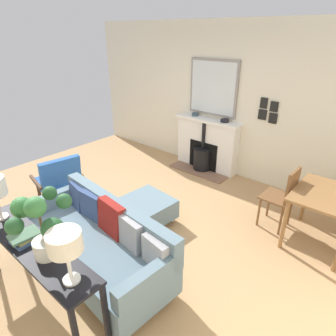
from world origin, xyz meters
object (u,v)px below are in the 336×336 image
object	(u,v)px
mantel_bowl_near	(195,114)
sofa	(99,242)
console_table	(34,252)
dining_table	(325,202)
potted_plant	(40,221)
armchair_accent	(59,178)
table_lamp_far_end	(65,244)
dining_chair_near_fireplace	(284,194)
book_stack	(26,237)
fireplace	(206,147)
mantel_bowl_far	(225,120)
ottoman	(148,208)

from	to	relation	value
mantel_bowl_near	sofa	distance (m)	3.33
console_table	dining_table	bearing A→B (deg)	147.00
mantel_bowl_near	potted_plant	world-z (taller)	potted_plant
armchair_accent	potted_plant	distance (m)	2.26
mantel_bowl_near	table_lamp_far_end	world-z (taller)	table_lamp_far_end
armchair_accent	dining_chair_near_fireplace	distance (m)	3.34
book_stack	fireplace	bearing A→B (deg)	-172.72
armchair_accent	dining_chair_near_fireplace	world-z (taller)	dining_chair_near_fireplace
mantel_bowl_far	ottoman	bearing A→B (deg)	1.05
book_stack	dining_table	world-z (taller)	book_stack
book_stack	dining_chair_near_fireplace	size ratio (longest dim) A/B	0.30
sofa	book_stack	distance (m)	0.86
console_table	table_lamp_far_end	bearing A→B (deg)	90.00
fireplace	book_stack	bearing A→B (deg)	7.28
mantel_bowl_near	potted_plant	distance (m)	3.99
mantel_bowl_far	dining_table	xyz separation A→B (m)	(1.01, 2.07, -0.43)
fireplace	book_stack	xyz separation A→B (m)	(3.80, 0.49, 0.34)
ottoman	console_table	world-z (taller)	console_table
sofa	console_table	bearing A→B (deg)	-0.55
table_lamp_far_end	book_stack	distance (m)	0.82
sofa	ottoman	world-z (taller)	sofa
fireplace	mantel_bowl_near	bearing A→B (deg)	-96.28
fireplace	armchair_accent	xyz separation A→B (m)	(2.64, -0.98, 0.02)
potted_plant	dining_table	size ratio (longest dim) A/B	0.71
ottoman	mantel_bowl_far	bearing A→B (deg)	-178.95
armchair_accent	potted_plant	xyz separation A→B (m)	(1.14, 1.83, 0.67)
ottoman	armchair_accent	bearing A→B (deg)	-67.09
sofa	console_table	xyz separation A→B (m)	(0.71, -0.01, 0.32)
sofa	fireplace	bearing A→B (deg)	-169.20
console_table	dining_table	world-z (taller)	console_table
sofa	armchair_accent	bearing A→B (deg)	-105.71
fireplace	book_stack	distance (m)	3.85
dining_table	dining_chair_near_fireplace	world-z (taller)	dining_chair_near_fireplace
console_table	armchair_accent	bearing A→B (deg)	-126.46
sofa	potted_plant	xyz separation A→B (m)	(0.70, 0.26, 0.79)
console_table	fireplace	bearing A→B (deg)	-171.30
ottoman	dining_table	size ratio (longest dim) A/B	0.80
sofa	dining_table	xyz separation A→B (m)	(-2.11, 1.83, 0.28)
table_lamp_far_end	book_stack	bearing A→B (deg)	-89.61
fireplace	dining_table	bearing A→B (deg)	68.10
console_table	dining_chair_near_fireplace	xyz separation A→B (m)	(-2.82, 1.33, -0.13)
mantel_bowl_far	dining_chair_near_fireplace	distance (m)	1.93
sofa	dining_chair_near_fireplace	xyz separation A→B (m)	(-2.11, 1.33, 0.19)
dining_chair_near_fireplace	sofa	bearing A→B (deg)	-32.16
mantel_bowl_far	dining_table	bearing A→B (deg)	64.04
sofa	mantel_bowl_near	bearing A→B (deg)	-163.83
mantel_bowl_near	armchair_accent	size ratio (longest dim) A/B	0.15
table_lamp_far_end	potted_plant	xyz separation A→B (m)	(-0.02, -0.39, 0.01)
fireplace	mantel_bowl_far	bearing A→B (deg)	95.68
fireplace	book_stack	world-z (taller)	fireplace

